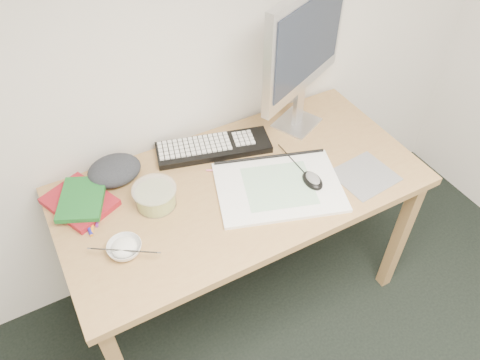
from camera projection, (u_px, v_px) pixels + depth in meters
The scene contains 18 objects.
desk at pixel (241, 198), 1.85m from camera, with size 1.40×0.70×0.75m.
mousepad at pixel (365, 176), 1.82m from camera, with size 0.22×0.20×0.00m, color slate.
sketchpad at pixel (279, 187), 1.77m from camera, with size 0.47×0.33×0.01m, color silver.
keyboard at pixel (214, 147), 1.92m from camera, with size 0.47×0.15×0.03m, color black.
monitor at pixel (305, 45), 1.79m from camera, with size 0.49×0.25×0.61m.
mouse at pixel (313, 178), 1.77m from camera, with size 0.07×0.11×0.04m, color black.
rice_bowl at pixel (125, 248), 1.55m from camera, with size 0.12×0.12×0.04m, color white.
chopsticks at pixel (124, 251), 1.52m from camera, with size 0.02×0.02×0.23m, color #AAA9AC.
fruit_tub at pixel (155, 196), 1.69m from camera, with size 0.16×0.16×0.08m, color #E7EB53.
book_red at pixel (80, 202), 1.71m from camera, with size 0.18×0.24×0.02m, color maroon.
book_green at pixel (82, 199), 1.69m from camera, with size 0.15×0.21×0.02m, color #175E23.
cloth_lump at pixel (114, 170), 1.79m from camera, with size 0.17×0.14×0.07m, color #25282D.
pencil_pink at pixel (231, 170), 1.84m from camera, with size 0.01×0.01×0.20m, color pink.
pencil_tan at pixel (244, 178), 1.81m from camera, with size 0.01×0.01×0.17m, color tan.
pencil_black at pixel (249, 171), 1.84m from camera, with size 0.01×0.01×0.19m, color black.
marker_blue at pixel (86, 222), 1.65m from camera, with size 0.01×0.01×0.14m, color #1E22A6.
marker_orange at pixel (93, 223), 1.65m from camera, with size 0.01×0.01×0.12m, color orange.
marker_purple at pixel (97, 215), 1.68m from camera, with size 0.01×0.01×0.11m, color purple.
Camera 1 is at (-0.29, 0.32, 2.03)m, focal length 35.00 mm.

